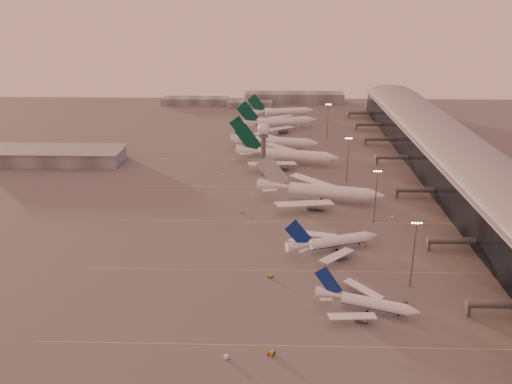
{
  "coord_description": "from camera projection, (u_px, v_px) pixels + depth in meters",
  "views": [
    {
      "loc": [
        9.02,
        -166.81,
        96.75
      ],
      "look_at": [
        2.29,
        71.83,
        7.76
      ],
      "focal_mm": 38.0,
      "sensor_mm": 36.0,
      "label": 1
    }
  ],
  "objects": [
    {
      "name": "gsv_truck_d",
      "position": [
        223.0,
        174.0,
        301.75
      ],
      "size": [
        1.94,
        4.96,
        1.99
      ],
      "color": "silver",
      "rests_on": "ground"
    },
    {
      "name": "terminal",
      "position": [
        457.0,
        164.0,
        286.86
      ],
      "size": [
        57.0,
        362.0,
        23.04
      ],
      "color": "black",
      "rests_on": "ground"
    },
    {
      "name": "greentail_a",
      "position": [
        287.0,
        157.0,
        321.22
      ],
      "size": [
        61.98,
        49.51,
        22.84
      ],
      "color": "white",
      "rests_on": "ground"
    },
    {
      "name": "hangar",
      "position": [
        55.0,
        156.0,
        323.06
      ],
      "size": [
        82.0,
        27.0,
        8.5
      ],
      "color": "slate",
      "rests_on": "ground"
    },
    {
      "name": "ground",
      "position": [
        244.0,
        284.0,
        190.27
      ],
      "size": [
        700.0,
        700.0,
        0.0
      ],
      "primitive_type": "plane",
      "color": "#555353",
      "rests_on": "ground"
    },
    {
      "name": "taxiway_markings",
      "position": [
        317.0,
        221.0,
        241.93
      ],
      "size": [
        180.0,
        185.25,
        0.02
      ],
      "color": "gold",
      "rests_on": "ground"
    },
    {
      "name": "gsv_truck_b",
      "position": [
        365.0,
        244.0,
        217.85
      ],
      "size": [
        6.08,
        3.72,
        2.31
      ],
      "color": "gold",
      "rests_on": "ground"
    },
    {
      "name": "gsv_catering_a",
      "position": [
        407.0,
        298.0,
        177.44
      ],
      "size": [
        5.77,
        3.61,
        4.39
      ],
      "color": "#535658",
      "rests_on": "ground"
    },
    {
      "name": "gsv_tug_far",
      "position": [
        264.0,
        185.0,
        286.05
      ],
      "size": [
        4.17,
        3.96,
        1.03
      ],
      "color": "gold",
      "rests_on": "ground"
    },
    {
      "name": "radar_tower",
      "position": [
        263.0,
        139.0,
        295.22
      ],
      "size": [
        6.4,
        6.4,
        31.1
      ],
      "color": "#595C60",
      "rests_on": "ground"
    },
    {
      "name": "greentail_c",
      "position": [
        278.0,
        124.0,
        401.02
      ],
      "size": [
        60.37,
        48.04,
        22.57
      ],
      "color": "white",
      "rests_on": "ground"
    },
    {
      "name": "gsv_catering_b",
      "position": [
        393.0,
        214.0,
        244.45
      ],
      "size": [
        4.88,
        3.24,
        3.69
      ],
      "color": "silver",
      "rests_on": "ground"
    },
    {
      "name": "greentail_b",
      "position": [
        274.0,
        143.0,
        350.86
      ],
      "size": [
        57.77,
        46.31,
        21.1
      ],
      "color": "white",
      "rests_on": "ground"
    },
    {
      "name": "gsv_tug_mid",
      "position": [
        270.0,
        277.0,
        194.18
      ],
      "size": [
        3.66,
        3.61,
        0.92
      ],
      "color": "gold",
      "rests_on": "ground"
    },
    {
      "name": "mast_b",
      "position": [
        376.0,
        194.0,
        235.53
      ],
      "size": [
        3.6,
        0.56,
        25.0
      ],
      "color": "#595C60",
      "rests_on": "ground"
    },
    {
      "name": "narrowbody_mid",
      "position": [
        333.0,
        243.0,
        213.62
      ],
      "size": [
        38.46,
        30.14,
        15.68
      ],
      "color": "white",
      "rests_on": "ground"
    },
    {
      "name": "mast_d",
      "position": [
        328.0,
        119.0,
        371.53
      ],
      "size": [
        3.6,
        0.56,
        25.0
      ],
      "color": "#595C60",
      "rests_on": "ground"
    },
    {
      "name": "distant_horizon",
      "position": [
        264.0,
        99.0,
        493.38
      ],
      "size": [
        165.0,
        37.5,
        9.0
      ],
      "color": "slate",
      "rests_on": "ground"
    },
    {
      "name": "greentail_d",
      "position": [
        282.0,
        113.0,
        438.3
      ],
      "size": [
        54.36,
        43.44,
        20.02
      ],
      "color": "white",
      "rests_on": "ground"
    },
    {
      "name": "widebody_white",
      "position": [
        320.0,
        194.0,
        263.92
      ],
      "size": [
        62.01,
        49.18,
        22.09
      ],
      "color": "white",
      "rests_on": "ground"
    },
    {
      "name": "gsv_tug_near",
      "position": [
        272.0,
        353.0,
        152.98
      ],
      "size": [
        3.59,
        4.59,
        1.15
      ],
      "color": "gold",
      "rests_on": "ground"
    },
    {
      "name": "gsv_truck_c",
      "position": [
        242.0,
        210.0,
        250.96
      ],
      "size": [
        4.76,
        5.23,
        2.11
      ],
      "color": "gold",
      "rests_on": "ground"
    },
    {
      "name": "gsv_truck_a",
      "position": [
        228.0,
        355.0,
        151.31
      ],
      "size": [
        6.37,
        4.36,
        2.43
      ],
      "color": "silver",
      "rests_on": "ground"
    },
    {
      "name": "narrowbody_near",
      "position": [
        366.0,
        304.0,
        173.16
      ],
      "size": [
        32.78,
        25.68,
        13.37
      ],
      "color": "white",
      "rests_on": "ground"
    },
    {
      "name": "mast_a",
      "position": [
        414.0,
        251.0,
        183.94
      ],
      "size": [
        3.6,
        0.56,
        25.0
      ],
      "color": "#595C60",
      "rests_on": "ground"
    },
    {
      "name": "gsv_tug_hangar",
      "position": [
        327.0,
        158.0,
        331.84
      ],
      "size": [
        3.92,
        2.97,
        1.0
      ],
      "color": "silver",
      "rests_on": "ground"
    },
    {
      "name": "mast_c",
      "position": [
        348.0,
        157.0,
        287.18
      ],
      "size": [
        3.6,
        0.56,
        25.0
      ],
      "color": "#595C60",
      "rests_on": "ground"
    }
  ]
}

